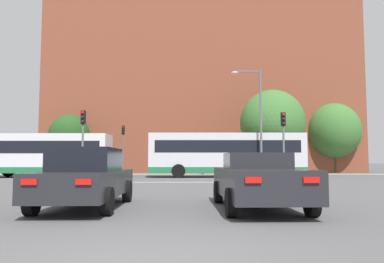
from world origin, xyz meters
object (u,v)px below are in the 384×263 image
(car_roadster_right, at_px, (258,180))
(traffic_light_far_right, at_px, (250,147))
(bus_crossing_trailing, at_px, (43,154))
(traffic_light_near_left, at_px, (83,134))
(traffic_light_far_left, at_px, (123,142))
(bus_crossing_lead, at_px, (227,154))
(car_saloon_left, at_px, (87,178))
(street_lamp_junction, at_px, (256,112))
(traffic_light_near_right, at_px, (284,135))
(pedestrian_waiting, at_px, (203,164))

(car_roadster_right, xyz_separation_m, traffic_light_far_right, (3.60, 24.64, 1.82))
(bus_crossing_trailing, xyz_separation_m, traffic_light_near_left, (4.92, -6.47, 1.07))
(bus_crossing_trailing, height_order, traffic_light_far_left, traffic_light_far_left)
(car_roadster_right, height_order, bus_crossing_trailing, bus_crossing_trailing)
(bus_crossing_lead, bearing_deg, car_saloon_left, 163.92)
(car_saloon_left, relative_size, bus_crossing_lead, 0.40)
(traffic_light_far_right, height_order, street_lamp_junction, street_lamp_junction)
(bus_crossing_lead, xyz_separation_m, traffic_light_near_left, (-9.00, -6.72, 1.04))
(car_roadster_right, relative_size, traffic_light_far_right, 1.26)
(bus_crossing_lead, distance_m, bus_crossing_trailing, 13.92)
(car_roadster_right, height_order, traffic_light_far_right, traffic_light_far_right)
(car_saloon_left, relative_size, bus_crossing_trailing, 0.46)
(traffic_light_near_right, bearing_deg, traffic_light_far_right, 90.55)
(traffic_light_far_left, distance_m, traffic_light_far_right, 11.64)
(traffic_light_near_left, xyz_separation_m, pedestrian_waiting, (7.38, 12.95, -1.83))
(traffic_light_far_left, distance_m, street_lamp_junction, 13.46)
(bus_crossing_lead, bearing_deg, traffic_light_near_right, -156.75)
(traffic_light_near_right, height_order, pedestrian_waiting, traffic_light_near_right)
(traffic_light_near_right, relative_size, traffic_light_near_left, 0.98)
(bus_crossing_lead, relative_size, traffic_light_near_left, 2.78)
(bus_crossing_trailing, bearing_deg, street_lamp_junction, -95.87)
(traffic_light_far_left, xyz_separation_m, traffic_light_far_right, (11.63, 0.03, -0.46))
(car_saloon_left, height_order, pedestrian_waiting, pedestrian_waiting)
(bus_crossing_trailing, distance_m, traffic_light_near_right, 17.87)
(traffic_light_far_left, xyz_separation_m, traffic_light_near_right, (11.74, -12.28, -0.24))
(street_lamp_junction, bearing_deg, bus_crossing_trailing, 174.13)
(bus_crossing_lead, bearing_deg, traffic_light_near_left, 126.74)
(traffic_light_near_left, bearing_deg, pedestrian_waiting, 60.30)
(traffic_light_far_left, distance_m, traffic_light_near_right, 16.99)
(car_saloon_left, xyz_separation_m, pedestrian_waiting, (3.76, 24.87, 0.20))
(bus_crossing_lead, height_order, traffic_light_near_right, traffic_light_near_right)
(bus_crossing_trailing, bearing_deg, car_roadster_right, -145.03)
(bus_crossing_trailing, bearing_deg, bus_crossing_lead, -88.99)
(bus_crossing_trailing, relative_size, traffic_light_near_right, 2.46)
(traffic_light_far_right, distance_m, pedestrian_waiting, 4.58)
(traffic_light_near_right, relative_size, traffic_light_far_right, 1.09)
(bus_crossing_trailing, xyz_separation_m, street_lamp_junction, (15.90, -1.63, 3.00))
(bus_crossing_trailing, xyz_separation_m, traffic_light_far_right, (16.59, 6.06, 0.80))
(car_saloon_left, bearing_deg, bus_crossing_trailing, 113.97)
(car_saloon_left, relative_size, traffic_light_far_right, 1.24)
(bus_crossing_trailing, relative_size, traffic_light_far_right, 2.69)
(street_lamp_junction, bearing_deg, traffic_light_near_right, -79.99)
(bus_crossing_lead, relative_size, traffic_light_far_left, 2.59)
(car_saloon_left, xyz_separation_m, street_lamp_junction, (7.35, 16.76, 3.96))
(car_saloon_left, bearing_deg, pedestrian_waiting, 80.45)
(car_roadster_right, height_order, pedestrian_waiting, pedestrian_waiting)
(car_roadster_right, relative_size, street_lamp_junction, 0.60)
(car_roadster_right, height_order, traffic_light_near_right, traffic_light_near_right)
(bus_crossing_trailing, xyz_separation_m, traffic_light_near_right, (16.71, -6.25, 1.02))
(traffic_light_near_right, height_order, street_lamp_junction, street_lamp_junction)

